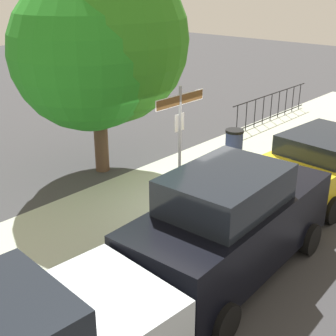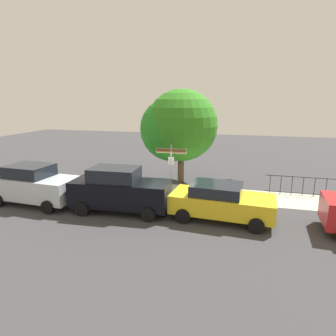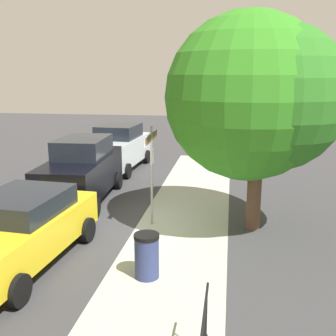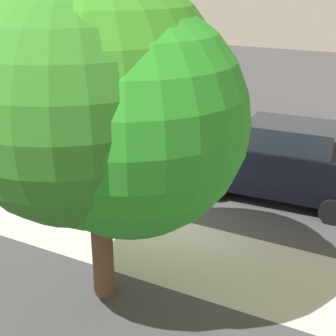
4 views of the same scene
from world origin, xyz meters
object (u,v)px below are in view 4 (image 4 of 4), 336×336
street_sign (171,147)px  shade_tree (105,108)px  car_yellow (124,145)px  car_black (280,162)px  trash_bin (55,191)px

street_sign → shade_tree: size_ratio=0.49×
shade_tree → car_yellow: shade_tree is taller
car_yellow → car_black: bearing=-172.3°
street_sign → shade_tree: shade_tree is taller
shade_tree → car_black: shade_tree is taller
shade_tree → car_black: (-1.66, -5.47, -2.53)m
car_black → trash_bin: size_ratio=4.79×
car_yellow → trash_bin: bearing=90.7°
street_sign → trash_bin: bearing=9.2°
car_yellow → street_sign: bearing=143.6°
car_yellow → trash_bin: 3.03m
car_black → trash_bin: 5.91m
shade_tree → car_yellow: bearing=-59.6°
trash_bin → street_sign: bearing=-170.8°
trash_bin → car_black: bearing=-146.2°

